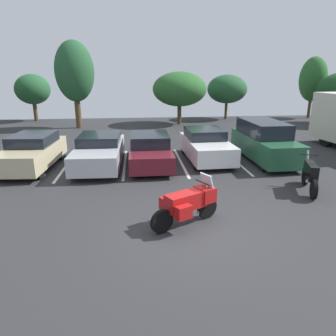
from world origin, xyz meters
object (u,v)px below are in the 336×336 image
at_px(car_champagne, 33,152).
at_px(motorcycle_second, 310,175).
at_px(car_silver, 100,151).
at_px(car_white, 206,145).
at_px(car_green, 264,141).
at_px(car_maroon, 150,150).
at_px(motorcycle_touring, 188,203).

bearing_deg(car_champagne, motorcycle_second, -20.37).
xyz_separation_m(motorcycle_second, car_silver, (-7.82, 3.93, 0.10)).
relative_size(car_white, car_green, 0.89).
height_order(car_white, car_green, car_green).
height_order(car_maroon, car_white, car_white).
xyz_separation_m(motorcycle_touring, car_silver, (-3.06, 5.99, 0.05)).
distance_m(motorcycle_touring, motorcycle_second, 5.19).
distance_m(motorcycle_second, car_green, 4.25).
bearing_deg(car_silver, car_maroon, 2.39).
height_order(motorcycle_second, car_maroon, car_maroon).
xyz_separation_m(motorcycle_touring, motorcycle_second, (4.76, 2.06, -0.05)).
bearing_deg(car_silver, car_green, 2.26).
relative_size(motorcycle_touring, car_silver, 0.43).
bearing_deg(motorcycle_touring, car_maroon, 97.26).
relative_size(car_maroon, car_white, 1.08).
relative_size(car_champagne, car_silver, 0.94).
xyz_separation_m(motorcycle_second, car_maroon, (-5.54, 4.03, 0.08)).
bearing_deg(car_maroon, motorcycle_second, -36.04).
xyz_separation_m(motorcycle_touring, car_maroon, (-0.77, 6.08, 0.03)).
relative_size(motorcycle_second, car_silver, 0.44).
bearing_deg(motorcycle_touring, car_green, 52.71).
distance_m(motorcycle_second, car_champagne, 11.48).
bearing_deg(car_maroon, car_white, 10.23).
bearing_deg(car_silver, motorcycle_touring, -62.92).
bearing_deg(car_champagne, car_green, 1.32).
height_order(car_silver, car_maroon, car_silver).
bearing_deg(car_champagne, car_white, 3.80).
height_order(motorcycle_touring, motorcycle_second, motorcycle_touring).
bearing_deg(motorcycle_second, car_maroon, 143.96).
bearing_deg(car_maroon, car_champagne, -179.64).
distance_m(car_champagne, car_white, 7.99).
height_order(motorcycle_second, car_silver, car_silver).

